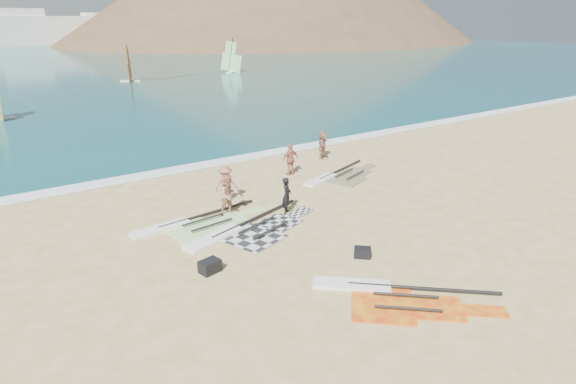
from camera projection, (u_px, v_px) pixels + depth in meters
ground at (360, 250)px, 16.51m from camera, size 300.00×300.00×0.00m
surf_line at (204, 166)px, 25.98m from camera, size 300.00×1.20×0.04m
headland_main at (281, 42)px, 162.45m from camera, size 143.00×143.00×45.00m
headland_minor at (340, 38)px, 189.01m from camera, size 70.00×70.00×28.00m
rig_grey at (246, 231)px, 17.88m from camera, size 5.97×3.30×0.20m
rig_green at (192, 225)px, 18.45m from camera, size 5.44×2.30×0.20m
rig_orange at (339, 177)px, 24.04m from camera, size 5.24×3.01×0.20m
rig_red at (389, 296)px, 13.72m from camera, size 4.42×4.65×0.20m
gear_bag_near at (210, 266)px, 15.05m from camera, size 0.71×0.58×0.40m
gear_bag_far at (362, 252)px, 16.01m from camera, size 0.67×0.66×0.33m
person_wetsuit at (287, 195)px, 19.45m from camera, size 0.65×0.65×1.51m
beachgoer_left at (229, 195)px, 19.19m from camera, size 0.84×0.66×1.71m
beachgoer_mid at (226, 184)px, 20.52m from camera, size 1.08×0.63×1.65m
beachgoer_back at (290, 159)px, 24.19m from camera, size 0.96×0.41×1.63m
beachgoer_right at (322, 144)px, 27.09m from camera, size 1.33×1.44×1.61m
windsurfer_centre at (130, 71)px, 59.87m from camera, size 2.51×2.73×4.46m
windsurfer_right at (231, 63)px, 69.66m from camera, size 2.51×2.47×4.93m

